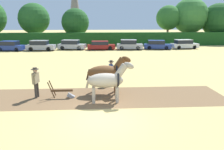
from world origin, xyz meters
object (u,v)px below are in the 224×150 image
(parked_car_center_right, at_px, (101,45))
(parked_car_end_right, at_px, (184,44))
(farmer_at_plow, at_px, (36,80))
(tree_center, at_px, (75,22))
(farmer_beside_team, at_px, (111,70))
(plow, at_px, (64,93))
(parked_car_left, at_px, (11,46))
(parked_car_center, at_px, (72,45))
(church_spire, at_px, (75,4))
(parked_car_center_left, at_px, (41,46))
(tree_far_right, at_px, (218,20))
(parked_car_right, at_px, (129,45))
(parked_car_far_right, at_px, (157,45))
(tree_center_left, at_px, (34,19))
(draft_horse_lead_right, at_px, (106,73))
(draft_horse_lead_left, at_px, (108,80))
(tree_right, at_px, (190,16))
(tree_center_right, at_px, (168,18))

(parked_car_center_right, relative_size, parked_car_end_right, 0.96)
(farmer_at_plow, height_order, parked_car_center_right, farmer_at_plow)
(tree_center, distance_m, farmer_beside_team, 30.13)
(plow, bearing_deg, tree_center, 94.42)
(parked_car_left, height_order, parked_car_center, parked_car_center)
(church_spire, xyz_separation_m, parked_car_center_left, (-1.58, -47.88, -9.77))
(tree_far_right, distance_m, parked_car_left, 40.40)
(parked_car_left, xyz_separation_m, parked_car_center_left, (4.62, -0.19, 0.04))
(farmer_at_plow, relative_size, parked_car_center_left, 0.41)
(farmer_beside_team, xyz_separation_m, parked_car_right, (4.50, 20.14, -0.26))
(plow, height_order, parked_car_center_right, parked_car_center_right)
(tree_center, xyz_separation_m, parked_car_far_right, (14.00, -9.33, -3.62))
(tree_center_left, relative_size, draft_horse_lead_right, 2.83)
(parked_car_center_left, relative_size, parked_car_end_right, 0.97)
(parked_car_right, relative_size, parked_car_far_right, 0.95)
(parked_car_end_right, bearing_deg, plow, -131.26)
(farmer_beside_team, xyz_separation_m, parked_car_center_left, (-9.61, 19.91, -0.26))
(tree_center, relative_size, parked_car_left, 1.58)
(tree_center_left, distance_m, parked_car_right, 20.80)
(tree_far_right, distance_m, farmer_beside_team, 39.00)
(farmer_at_plow, height_order, parked_car_far_right, farmer_at_plow)
(plow, xyz_separation_m, parked_car_left, (-11.24, 22.84, 0.42))
(tree_center_left, distance_m, farmer_at_plow, 34.34)
(parked_car_far_right, bearing_deg, parked_car_center_right, -169.82)
(draft_horse_lead_right, height_order, farmer_beside_team, draft_horse_lead_right)
(plow, relative_size, farmer_beside_team, 0.88)
(parked_car_center_left, bearing_deg, farmer_beside_team, -59.67)
(parked_car_center_left, height_order, parked_car_far_right, parked_car_center_left)
(tree_center, relative_size, parked_car_center_right, 1.60)
(draft_horse_lead_left, xyz_separation_m, parked_car_center_right, (0.32, 23.84, -0.55))
(tree_right, bearing_deg, draft_horse_lead_right, -120.51)
(plow, bearing_deg, tree_right, 57.97)
(tree_right, bearing_deg, tree_far_right, -12.33)
(church_spire, bearing_deg, farmer_beside_team, -83.24)
(tree_center, bearing_deg, parked_car_end_right, -25.45)
(tree_center_right, distance_m, parked_car_far_right, 12.75)
(parked_car_center, bearing_deg, parked_car_left, -163.15)
(tree_center_right, bearing_deg, parked_car_right, -132.47)
(plow, distance_m, parked_car_far_right, 25.95)
(draft_horse_lead_left, relative_size, parked_car_center_left, 0.61)
(tree_center_left, height_order, church_spire, church_spire)
(plow, xyz_separation_m, parked_car_center_right, (2.85, 23.02, 0.38))
(tree_center_left, height_order, draft_horse_lead_left, tree_center_left)
(tree_center, distance_m, farmer_at_plow, 32.26)
(tree_center, xyz_separation_m, draft_horse_lead_right, (4.44, -31.56, -3.02))
(parked_car_far_right, bearing_deg, parked_car_left, -169.11)
(tree_right, distance_m, parked_car_far_right, 15.60)
(farmer_at_plow, xyz_separation_m, parked_car_center, (-0.28, 23.47, -0.33))
(tree_center, xyz_separation_m, plow, (1.89, -32.29, -4.01))
(parked_car_center_right, height_order, parked_car_far_right, parked_car_far_right)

